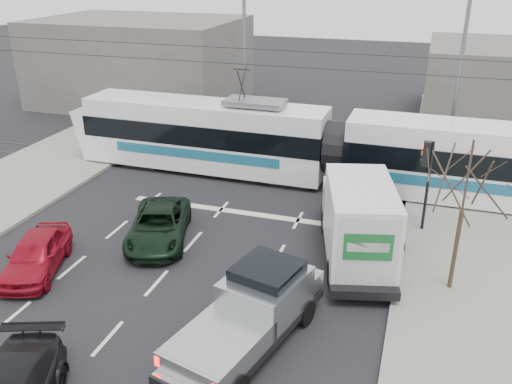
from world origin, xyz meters
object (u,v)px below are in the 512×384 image
(street_lamp_far, at_px, (241,51))
(tram, at_px, (335,148))
(red_car, at_px, (36,254))
(silver_pickup, at_px, (253,310))
(bare_tree, at_px, (467,183))
(box_truck, at_px, (357,222))
(traffic_signal, at_px, (427,167))
(green_car, at_px, (159,225))
(navy_pickup, at_px, (362,202))
(street_lamp_near, at_px, (456,69))

(street_lamp_far, height_order, tram, street_lamp_far)
(street_lamp_far, distance_m, red_car, 17.22)
(street_lamp_far, relative_size, silver_pickup, 1.49)
(bare_tree, height_order, box_truck, bare_tree)
(traffic_signal, relative_size, box_truck, 0.55)
(green_car, bearing_deg, silver_pickup, -59.09)
(red_car, bearing_deg, bare_tree, -6.14)
(navy_pickup, bearing_deg, street_lamp_far, 110.66)
(street_lamp_far, bearing_deg, red_car, -96.05)
(traffic_signal, xyz_separation_m, navy_pickup, (-2.26, -0.19, -1.68))
(street_lamp_far, xyz_separation_m, navy_pickup, (8.40, -9.69, -4.06))
(red_car, bearing_deg, box_truck, 2.72)
(bare_tree, relative_size, box_truck, 0.77)
(silver_pickup, bearing_deg, red_car, -174.13)
(tram, relative_size, red_car, 6.54)
(silver_pickup, height_order, green_car, silver_pickup)
(street_lamp_near, bearing_deg, tram, -141.90)
(silver_pickup, bearing_deg, green_car, 153.73)
(bare_tree, xyz_separation_m, tram, (-5.18, 7.66, -1.94))
(red_car, bearing_deg, tram, 33.21)
(traffic_signal, height_order, street_lamp_far, street_lamp_far)
(tram, bearing_deg, street_lamp_far, 139.32)
(green_car, relative_size, red_car, 1.16)
(street_lamp_near, height_order, red_car, street_lamp_near)
(street_lamp_far, bearing_deg, green_car, -84.77)
(bare_tree, distance_m, street_lamp_near, 11.58)
(tram, bearing_deg, silver_pickup, -89.81)
(street_lamp_near, height_order, box_truck, street_lamp_near)
(bare_tree, relative_size, street_lamp_far, 0.56)
(bare_tree, height_order, street_lamp_near, street_lamp_near)
(street_lamp_far, relative_size, navy_pickup, 1.67)
(street_lamp_near, bearing_deg, navy_pickup, -111.94)
(street_lamp_far, height_order, box_truck, street_lamp_far)
(red_car, bearing_deg, navy_pickup, 15.19)
(street_lamp_far, relative_size, green_car, 1.99)
(street_lamp_far, bearing_deg, box_truck, -55.56)
(street_lamp_far, height_order, green_car, street_lamp_far)
(red_car, bearing_deg, green_car, 29.13)
(silver_pickup, distance_m, box_truck, 5.73)
(street_lamp_near, relative_size, silver_pickup, 1.49)
(box_truck, bearing_deg, red_car, -172.79)
(bare_tree, xyz_separation_m, box_truck, (-3.23, 1.02, -2.26))
(red_car, bearing_deg, traffic_signal, 10.76)
(street_lamp_far, relative_size, red_car, 2.30)
(tram, xyz_separation_m, silver_pickup, (-0.13, -11.95, -0.82))
(silver_pickup, height_order, red_car, silver_pickup)
(box_truck, xyz_separation_m, navy_pickup, (-0.15, 2.78, -0.47))
(green_car, bearing_deg, box_truck, -12.25)
(bare_tree, bearing_deg, tram, 124.08)
(navy_pickup, bearing_deg, tram, 94.76)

